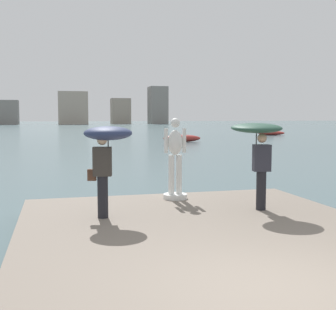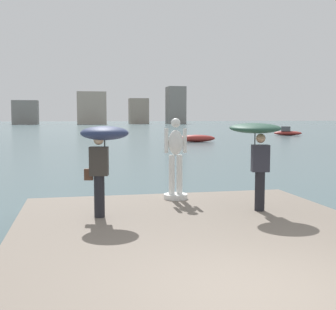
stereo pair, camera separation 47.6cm
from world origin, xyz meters
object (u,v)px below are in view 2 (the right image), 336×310
Objects in this scene: statue_white_figure at (176,163)px; boat_far at (287,132)px; onlooker_right at (257,140)px; onlooker_left at (103,144)px; boat_leftward at (196,138)px.

statue_white_figure is 50.28m from boat_far.
boat_far is at bearing 62.20° from onlooker_right.
statue_white_figure reaches higher than onlooker_left.
statue_white_figure is 2.63m from onlooker_left.
onlooker_left is 0.49× the size of boat_far.
statue_white_figure is at bearing -120.18° from boat_far.
statue_white_figure is at bearing 40.89° from onlooker_left.
boat_leftward is at bearing 76.70° from onlooker_right.
boat_far is (27.21, 45.13, -1.51)m from onlooker_left.
onlooker_left is at bearing -139.11° from statue_white_figure.
onlooker_right reaches higher than boat_far.
onlooker_left is 3.38m from onlooker_right.
boat_leftward is at bearing 71.23° from onlooker_left.
onlooker_right is at bearing -117.80° from boat_far.
onlooker_left reaches higher than boat_far.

